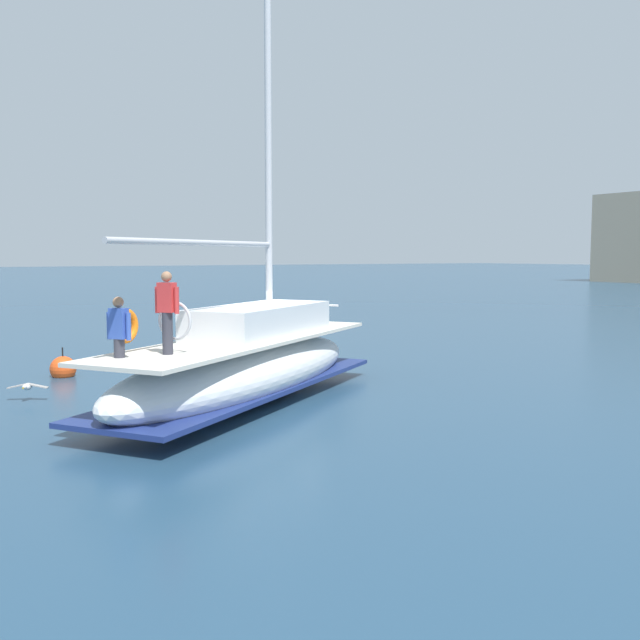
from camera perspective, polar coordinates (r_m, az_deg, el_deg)
The scene contains 4 objects.
ground_plane at distance 18.66m, azimuth -4.95°, elevation -5.20°, with size 400.00×400.00×0.00m, color navy.
main_sailboat at distance 16.46m, azimuth -5.86°, elevation -3.36°, with size 7.41×9.27×14.34m.
seagull at distance 17.95m, azimuth -22.16°, elevation -4.90°, with size 0.58×0.87×0.17m.
mooring_buoy at distance 21.16m, azimuth -19.68°, elevation -3.67°, with size 0.71×0.71×0.96m.
Camera 1 is at (16.43, -8.18, 3.36)m, focal length 40.41 mm.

